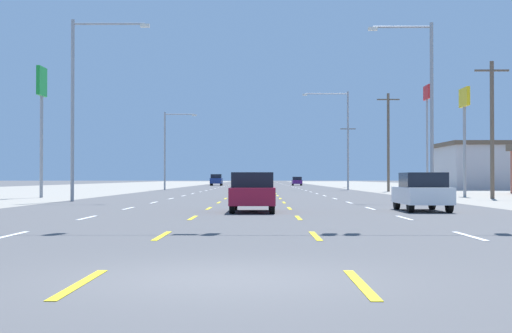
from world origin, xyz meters
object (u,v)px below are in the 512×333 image
Objects in this scene: hatchback_center_turn_nearest at (253,192)px; hatchback_far_right_farther at (297,181)px; hatchback_center_turn_mid at (257,186)px; sedan_inner_left_farthest at (240,181)px; hatchback_far_right_near at (422,192)px; suv_far_left_far at (216,180)px; streetlight_right_row_0 at (426,99)px; pole_sign_left_row_1 at (42,100)px; streetlight_left_row_1 at (168,145)px; sedan_center_turn_midfar at (256,182)px; streetlight_left_row_0 at (80,96)px; pole_sign_right_row_2 at (427,110)px; pole_sign_right_row_1 at (464,114)px; streetlight_right_row_1 at (343,132)px.

hatchback_far_right_farther is (6.68, 99.73, 0.00)m from hatchback_center_turn_nearest.
hatchback_center_turn_nearest and hatchback_center_turn_mid have the same top height.
hatchback_far_right_near is at bearing -84.35° from sedan_inner_left_farthest.
hatchback_center_turn_nearest is 0.80× the size of suv_far_left_far.
pole_sign_left_row_1 is at bearing 162.08° from streetlight_right_row_0.
sedan_center_turn_midfar is at bearing 74.04° from streetlight_left_row_1.
hatchback_far_right_near is 1.00× the size of hatchback_center_turn_mid.
pole_sign_left_row_1 is at bearing -104.93° from hatchback_far_right_farther.
hatchback_center_turn_mid is at bearing 89.85° from hatchback_center_turn_nearest.
sedan_inner_left_farthest is at bearing 98.13° from streetlight_right_row_0.
streetlight_left_row_0 reaches higher than suv_far_left_far.
pole_sign_right_row_1 is at bearing -96.06° from pole_sign_right_row_2.
pole_sign_right_row_2 is at bearing 51.31° from streetlight_left_row_0.
sedan_inner_left_farthest is at bearing 92.35° from hatchback_center_turn_mid.
pole_sign_left_row_1 is at bearing -102.17° from sedan_center_turn_midfar.
pole_sign_right_row_1 reaches higher than hatchback_far_right_farther.
hatchback_center_turn_mid is at bearing -156.29° from pole_sign_right_row_1.
hatchback_far_right_near is 13.24m from streetlight_right_row_0.
pole_sign_right_row_2 is at bearing -78.38° from hatchback_far_right_farther.
streetlight_left_row_0 is at bearing -97.42° from sedan_center_turn_midfar.
streetlight_left_row_1 is (-19.59, 39.47, -0.76)m from streetlight_right_row_0.
suv_far_left_far is 0.57× the size of streetlight_left_row_1.
pole_sign_right_row_1 is 27.81m from streetlight_left_row_0.
hatchback_far_right_farther is at bearing 101.62° from pole_sign_right_row_2.
pole_sign_right_row_2 is (17.48, 28.84, 7.55)m from hatchback_center_turn_mid.
suv_far_left_far reaches higher than hatchback_far_right_near.
streetlight_right_row_0 is (16.98, -84.37, 4.75)m from suv_far_left_far.
pole_sign_left_row_1 is (-21.21, 19.70, 5.77)m from hatchback_far_right_near.
pole_sign_left_row_1 reaches higher than suv_far_left_far.
hatchback_center_turn_nearest is 0.45× the size of streetlight_left_row_1.
hatchback_center_turn_mid is 0.80× the size of suv_far_left_far.
streetlight_left_row_0 reaches higher than hatchback_far_right_near.
streetlight_left_row_1 reaches higher than hatchback_far_right_farther.
streetlight_left_row_1 is at bearing -93.33° from suv_far_left_far.
pole_sign_left_row_1 is 25.31m from streetlight_right_row_0.
streetlight_left_row_0 is at bearing -154.34° from pole_sign_right_row_1.
sedan_center_turn_midfar is at bearing 106.40° from streetlight_right_row_1.
hatchback_center_turn_nearest is 1.00× the size of hatchback_far_right_near.
hatchback_far_right_near is at bearing -42.90° from pole_sign_left_row_1.
streetlight_left_row_0 is (-9.49, -72.90, 5.22)m from sedan_center_turn_midfar.
sedan_inner_left_farthest is 52.98m from streetlight_left_row_1.
hatchback_far_right_farther is 75.62m from pole_sign_right_row_1.
streetlight_right_row_1 reaches higher than pole_sign_left_row_1.
hatchback_center_turn_mid is 17.33m from pole_sign_right_row_1.
pole_sign_right_row_1 is at bearing -75.65° from sedan_center_turn_midfar.
hatchback_far_right_near is 54.21m from streetlight_left_row_1.
streetlight_right_row_1 is (9.44, 52.20, 5.58)m from hatchback_center_turn_nearest.
streetlight_right_row_0 is (19.52, 0.00, -0.20)m from streetlight_left_row_0.
hatchback_center_turn_mid and hatchback_far_right_farther have the same top height.
streetlight_left_row_1 is 0.79× the size of streetlight_right_row_1.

